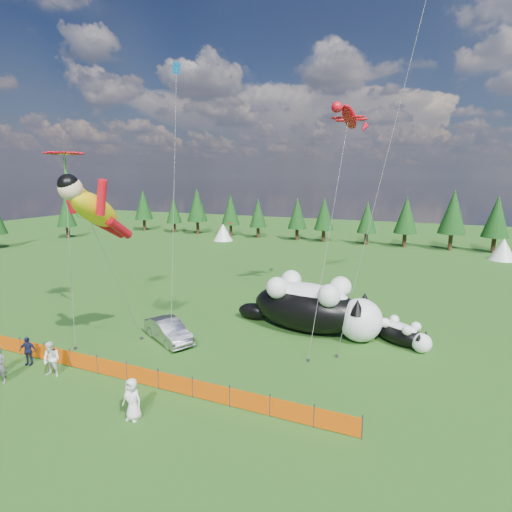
{
  "coord_description": "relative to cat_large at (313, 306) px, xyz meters",
  "views": [
    {
      "loc": [
        12.73,
        -17.97,
        10.53
      ],
      "look_at": [
        3.33,
        4.0,
        5.72
      ],
      "focal_mm": 28.0,
      "sensor_mm": 36.0,
      "label": 1
    }
  ],
  "objects": [
    {
      "name": "spectator_e",
      "position": [
        -4.57,
        -13.02,
        -0.85
      ],
      "size": [
        0.94,
        0.61,
        1.92
      ],
      "primitive_type": "imported",
      "rotation": [
        0.0,
        0.0,
        -0.0
      ],
      "color": "white",
      "rests_on": "ground"
    },
    {
      "name": "tree_line",
      "position": [
        -6.11,
        37.53,
        2.19
      ],
      "size": [
        90.0,
        4.0,
        8.0
      ],
      "primitive_type": null,
      "color": "black",
      "rests_on": "ground"
    },
    {
      "name": "flower_kite",
      "position": [
        -15.48,
        -5.7,
        10.01
      ],
      "size": [
        4.53,
        4.73,
        12.51
      ],
      "color": "red",
      "rests_on": "ground"
    },
    {
      "name": "spectator_c",
      "position": [
        -13.51,
        -11.2,
        -0.98
      ],
      "size": [
        1.09,
        0.81,
        1.67
      ],
      "primitive_type": "imported",
      "rotation": [
        0.0,
        0.0,
        0.36
      ],
      "color": "#161C3D",
      "rests_on": "ground"
    },
    {
      "name": "car",
      "position": [
        -8.15,
        -5.32,
        -1.1
      ],
      "size": [
        4.55,
        3.42,
        1.43
      ],
      "primitive_type": "imported",
      "rotation": [
        0.0,
        0.0,
        1.07
      ],
      "color": "#ABABAF",
      "rests_on": "ground"
    },
    {
      "name": "cat_small",
      "position": [
        5.78,
        -0.01,
        -1.05
      ],
      "size": [
        4.07,
        3.03,
        1.61
      ],
      "rotation": [
        0.0,
        0.0,
        -0.53
      ],
      "color": "black",
      "rests_on": "ground"
    },
    {
      "name": "ground",
      "position": [
        -6.11,
        -7.47,
        -1.81
      ],
      "size": [
        160.0,
        160.0,
        0.0
      ],
      "primitive_type": "plane",
      "color": "#0C380A",
      "rests_on": "ground"
    },
    {
      "name": "gecko_kite",
      "position": [
        0.73,
        6.2,
        13.02
      ],
      "size": [
        2.67,
        13.51,
        18.23
      ],
      "color": "red",
      "rests_on": "ground"
    },
    {
      "name": "festival_tents",
      "position": [
        4.89,
        32.53,
        -0.41
      ],
      "size": [
        50.0,
        3.2,
        2.8
      ],
      "primitive_type": null,
      "color": "white",
      "rests_on": "ground"
    },
    {
      "name": "cat_large",
      "position": [
        0.0,
        0.0,
        0.0
      ],
      "size": [
        10.56,
        4.58,
        3.82
      ],
      "rotation": [
        0.0,
        0.0,
        -0.12
      ],
      "color": "black",
      "rests_on": "ground"
    },
    {
      "name": "spectator_b",
      "position": [
        -11.1,
        -11.63,
        -0.85
      ],
      "size": [
        1.02,
        0.71,
        1.93
      ],
      "primitive_type": "imported",
      "rotation": [
        0.0,
        0.0,
        0.17
      ],
      "color": "white",
      "rests_on": "ground"
    },
    {
      "name": "diamond_kite_a",
      "position": [
        -9.59,
        -1.24,
        14.86
      ],
      "size": [
        2.64,
        5.5,
        18.68
      ],
      "color": "blue",
      "rests_on": "ground"
    },
    {
      "name": "safety_fence",
      "position": [
        -6.11,
        -10.47,
        -1.31
      ],
      "size": [
        22.06,
        0.06,
        1.1
      ],
      "color": "#262626",
      "rests_on": "ground"
    },
    {
      "name": "superhero_kite",
      "position": [
        -9.95,
        -8.93,
        6.91
      ],
      "size": [
        5.3,
        6.0,
        11.12
      ],
      "color": "yellow",
      "rests_on": "ground"
    },
    {
      "name": "spectator_a",
      "position": [
        -13.01,
        -13.16,
        -0.85
      ],
      "size": [
        0.81,
        0.65,
        1.93
      ],
      "primitive_type": "imported",
      "rotation": [
        0.0,
        0.0,
        0.31
      ],
      "color": "#5A5B60",
      "rests_on": "ground"
    }
  ]
}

